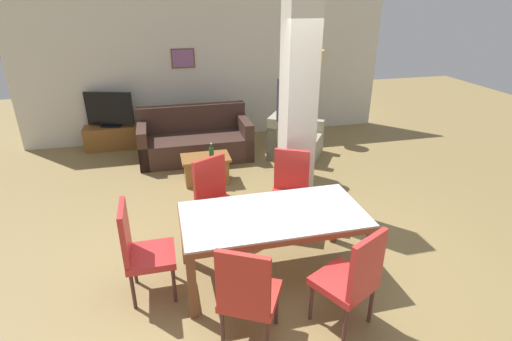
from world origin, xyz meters
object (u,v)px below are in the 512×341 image
dining_chair_head_left (141,248)px  floor_lamp (314,65)px  dining_chair_far_left (216,197)px  dining_chair_near_right (352,277)px  dining_chair_near_left (247,293)px  bottle (212,153)px  tv_stand (114,137)px  standing_person (287,113)px  dining_chair_far_right (289,188)px  coffee_table (206,169)px  armchair (294,141)px  dining_table (273,225)px  tv_screen (109,110)px  sofa (195,141)px

dining_chair_head_left → floor_lamp: (3.24, 3.94, 0.95)m
dining_chair_far_left → dining_chair_near_right: same height
dining_chair_near_left → dining_chair_far_left: bearing=118.5°
dining_chair_near_left → bottle: bearing=115.9°
tv_stand → floor_lamp: size_ratio=0.59×
dining_chair_far_left → bottle: bearing=-124.0°
standing_person → tv_stand: bearing=55.4°
bottle → standing_person: bearing=6.7°
dining_chair_far_right → coffee_table: size_ratio=1.35×
coffee_table → floor_lamp: (2.33, 1.52, 1.27)m
armchair → dining_table: bearing=11.2°
dining_table → bottle: (-0.31, 2.29, -0.07)m
standing_person → dining_chair_near_right: bearing=171.5°
tv_screen → floor_lamp: (3.86, -0.41, 0.74)m
bottle → floor_lamp: 2.95m
dining_chair_head_left → bottle: size_ratio=3.85×
coffee_table → tv_stand: 2.46m
dining_chair_near_left → standing_person: standing_person is taller
floor_lamp → coffee_table: bearing=-146.9°
coffee_table → standing_person: (1.31, 0.02, 0.81)m
armchair → floor_lamp: 1.58m
dining_chair_head_left → sofa: 3.62m
dining_chair_head_left → tv_screen: (-0.62, 4.35, 0.21)m
dining_table → coffee_table: dining_table is taller
dining_chair_far_right → floor_lamp: 3.54m
armchair → dining_chair_far_right: bearing=13.4°
armchair → bottle: bearing=-28.4°
sofa → armchair: 1.79m
armchair → coffee_table: armchair is taller
dining_chair_far_left → tv_stand: size_ratio=0.97×
sofa → dining_chair_near_left: bearing=89.9°
dining_chair_head_left → bottle: 2.50m
floor_lamp → tv_screen: bearing=174.0°
coffee_table → dining_chair_far_right: bearing=-61.4°
dining_chair_head_left → standing_person: bearing=137.6°
dining_chair_near_right → standing_person: 3.37m
coffee_table → armchair: bearing=23.3°
dining_chair_near_left → sofa: (0.01, 4.35, -0.25)m
dining_chair_near_right → dining_chair_head_left: same height
dining_chair_near_left → dining_chair_head_left: 1.20m
dining_table → tv_stand: 4.77m
dining_chair_near_left → tv_stand: 5.40m
dining_chair_head_left → dining_table: bearing=90.0°
dining_chair_far_right → dining_chair_head_left: same height
dining_table → floor_lamp: floor_lamp is taller
armchair → floor_lamp: size_ratio=0.66×
dining_chair_head_left → bottle: (1.00, 2.29, -0.01)m
dining_table → dining_chair_far_left: dining_chair_far_left is taller
bottle → tv_stand: bearing=128.2°
dining_chair_near_right → armchair: (0.85, 4.02, -0.27)m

